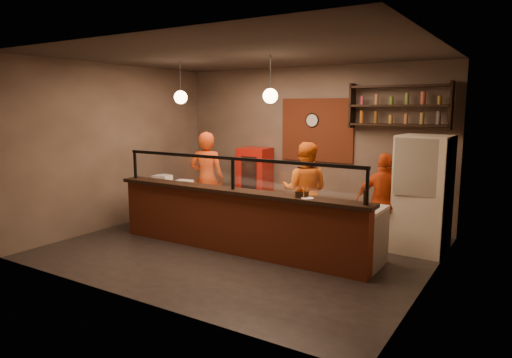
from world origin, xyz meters
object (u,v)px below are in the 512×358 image
Objects in this scene: condiment_caddy at (302,194)px; pepper_mill at (365,198)px; wall_clock at (312,120)px; cook_mid at (305,191)px; cook_right at (384,202)px; cook_left at (207,179)px; fridge at (423,194)px; red_cooler at (255,182)px; pizza_dough at (282,196)px.

pepper_mill is at bearing -1.25° from condiment_caddy.
wall_clock reaches higher than cook_mid.
cook_right is at bearing 95.86° from pepper_mill.
fridge is at bearing 167.13° from cook_left.
cook_right is 1.10× the size of red_cooler.
pizza_dough is 0.91m from condiment_caddy.
cook_left is at bearing 162.12° from pepper_mill.
cook_right is 8.12× the size of pepper_mill.
cook_mid is 2.01m from fridge.
pizza_dough is at bearing 138.06° from condiment_caddy.
wall_clock is 1.49× the size of pepper_mill.
fridge is at bearing 28.59° from pizza_dough.
pizza_dough is (-2.02, -1.10, -0.06)m from fridge.
cook_right is 0.62m from fridge.
fridge is at bearing -23.32° from wall_clock.
pizza_dough is at bearing 72.95° from cook_mid.
cook_right reaches higher than pepper_mill.
pepper_mill is (1.62, -0.61, 0.25)m from pizza_dough.
pizza_dough is (1.71, -1.87, 0.16)m from red_cooler.
red_cooler is at bearing -46.24° from cook_mid.
condiment_caddy is at bearing -51.61° from red_cooler.
cook_mid is 2.14m from pepper_mill.
cook_left is 2.06m from cook_mid.
fridge is at bearing 76.84° from pepper_mill.
pizza_dough is at bearing 144.01° from cook_left.
pepper_mill is at bearing -53.01° from wall_clock.
wall_clock is at bearing -45.98° from cook_right.
pizza_dough is at bearing 159.23° from pepper_mill.
red_cooler is (-3.17, 1.02, -0.07)m from cook_right.
cook_mid is 0.91× the size of fridge.
cook_right is (3.48, 0.29, -0.13)m from cook_left.
red_cooler is (-1.74, 1.06, -0.13)m from cook_mid.
cook_mid is at bearing -168.57° from fridge.
condiment_caddy reaches higher than pizza_dough.
wall_clock is at bearing 112.45° from condiment_caddy.
cook_mid reaches higher than pizza_dough.
cook_mid reaches higher than red_cooler.
cook_mid is (0.52, -1.37, -1.22)m from wall_clock.
condiment_caddy is (1.14, -2.77, -0.99)m from wall_clock.
fridge is 9.57× the size of pepper_mill.
red_cooler is at bearing 133.92° from condiment_caddy.
wall_clock reaches higher than pizza_dough.
fridge reaches higher than red_cooler.
cook_mid is at bearing -69.38° from wall_clock.
condiment_caddy is at bearing -41.94° from pizza_dough.
wall_clock is 2.68m from cook_right.
cook_left is 1.27× the size of red_cooler.
pepper_mill is at bearing 84.09° from cook_right.
pepper_mill is at bearing 123.31° from cook_mid.
condiment_caddy is at bearing 178.75° from pepper_mill.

